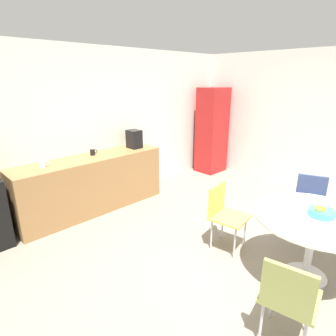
{
  "coord_description": "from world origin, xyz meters",
  "views": [
    {
      "loc": [
        -2.53,
        -1.26,
        2.11
      ],
      "look_at": [
        -0.07,
        1.29,
        0.95
      ],
      "focal_mm": 29.82,
      "sensor_mm": 36.0,
      "label": 1
    }
  ],
  "objects": [
    {
      "name": "chair_olive",
      "position": [
        -0.67,
        -0.67,
        0.52
      ],
      "size": [
        0.49,
        0.49,
        0.83
      ],
      "color": "silver",
      "rests_on": "ground_plane"
    },
    {
      "name": "fruit_bowl",
      "position": [
        0.38,
        -0.51,
        0.79
      ],
      "size": [
        0.26,
        0.26,
        0.11
      ],
      "color": "teal",
      "rests_on": "round_table"
    },
    {
      "name": "counter_block",
      "position": [
        -0.47,
        2.65,
        0.45
      ],
      "size": [
        2.43,
        0.6,
        0.9
      ],
      "primitive_type": "cube",
      "color": "#9E7042",
      "rests_on": "ground_plane"
    },
    {
      "name": "coffee_maker",
      "position": [
        0.42,
        2.65,
        1.06
      ],
      "size": [
        0.2,
        0.24,
        0.32
      ],
      "primitive_type": "cube",
      "color": "black",
      "rests_on": "counter_block"
    },
    {
      "name": "round_table",
      "position": [
        0.34,
        -0.48,
        0.63
      ],
      "size": [
        1.23,
        1.23,
        0.75
      ],
      "color": "silver",
      "rests_on": "ground_plane"
    },
    {
      "name": "wall_back",
      "position": [
        0.0,
        3.0,
        1.3
      ],
      "size": [
        6.0,
        0.1,
        2.6
      ],
      "primitive_type": "cube",
      "color": "white",
      "rests_on": "ground_plane"
    },
    {
      "name": "chair_yellow",
      "position": [
        0.18,
        0.54,
        0.52
      ],
      "size": [
        0.48,
        0.48,
        0.83
      ],
      "color": "silver",
      "rests_on": "ground_plane"
    },
    {
      "name": "locker_cabinet",
      "position": [
        2.55,
        2.55,
        0.95
      ],
      "size": [
        0.6,
        0.5,
        1.89
      ],
      "primitive_type": "cube",
      "color": "#B21E1E",
      "rests_on": "ground_plane"
    },
    {
      "name": "mug_green",
      "position": [
        -1.2,
        2.64,
        0.95
      ],
      "size": [
        0.13,
        0.08,
        0.09
      ],
      "color": "white",
      "rests_on": "counter_block"
    },
    {
      "name": "ground_plane",
      "position": [
        0.0,
        0.0,
        0.0
      ],
      "size": [
        6.0,
        6.0,
        0.0
      ],
      "primitive_type": "plane",
      "color": "gray"
    },
    {
      "name": "chair_navy",
      "position": [
        1.31,
        -0.1,
        0.52
      ],
      "size": [
        0.54,
        0.54,
        0.83
      ],
      "color": "silver",
      "rests_on": "ground_plane"
    },
    {
      "name": "mug_white",
      "position": [
        -0.37,
        2.74,
        0.95
      ],
      "size": [
        0.13,
        0.08,
        0.09
      ],
      "color": "black",
      "rests_on": "counter_block"
    }
  ]
}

